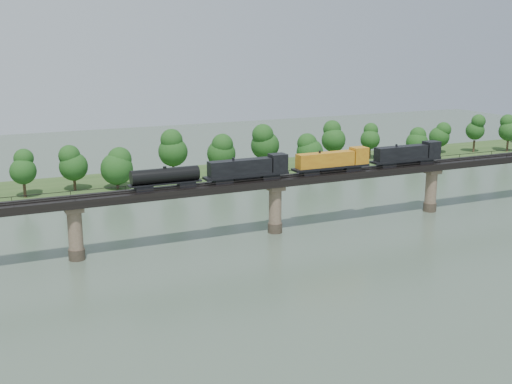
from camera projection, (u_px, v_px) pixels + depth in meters
name	position (u px, v px, depth m)	size (l,w,h in m)	color
ground	(355.00, 281.00, 105.80)	(400.00, 400.00, 0.00)	#3D4D3F
far_bank	(188.00, 177.00, 180.71)	(300.00, 24.00, 1.60)	#2A461C
bridge	(275.00, 207.00, 131.03)	(236.00, 30.00, 11.50)	#473A2D
bridge_superstructure	(275.00, 177.00, 129.55)	(220.00, 4.90, 0.75)	black
far_treeline	(164.00, 154.00, 171.54)	(289.06, 17.54, 13.60)	#382619
freight_train	(305.00, 164.00, 131.79)	(71.16, 2.77, 4.90)	black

